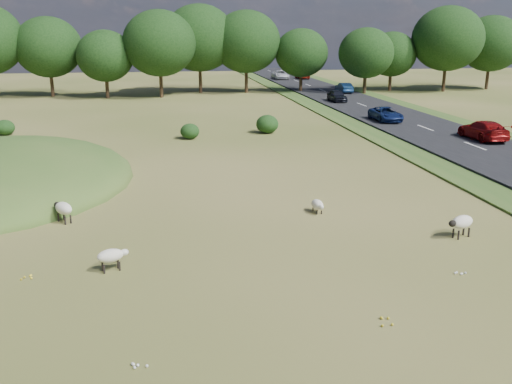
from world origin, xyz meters
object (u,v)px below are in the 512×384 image
sheep_2 (111,256)px  car_3 (386,114)px  car_2 (483,130)px  sheep_3 (318,205)px  car_1 (344,88)px  sheep_0 (63,208)px  car_4 (337,96)px  car_5 (280,75)px  sheep_1 (461,222)px  car_0 (302,75)px

sheep_2 → car_3: car_3 is taller
car_3 → car_2: bearing=-69.1°
sheep_3 → car_1: size_ratio=0.28×
sheep_0 → sheep_3: 11.56m
sheep_2 → car_2: bearing=19.2°
sheep_2 → car_4: bearing=45.2°
car_2 → car_4: 25.25m
car_4 → sheep_2: bearing=-116.3°
car_2 → car_5: bearing=-86.2°
sheep_1 → car_0: size_ratio=0.30×
sheep_1 → car_5: 76.76m
sheep_3 → car_0: bearing=160.5°
car_5 → car_0: bearing=-3.1°
sheep_2 → sheep_1: bearing=-13.9°
sheep_1 → car_0: car_0 is taller
sheep_2 → car_0: bearing=52.8°
sheep_3 → car_0: 73.92m
car_0 → car_4: car_4 is taller
sheep_0 → car_5: (24.80, 71.59, 0.31)m
sheep_3 → car_1: bearing=154.6°
sheep_2 → car_0: size_ratio=0.26×
car_0 → car_5: size_ratio=0.90×
sheep_1 → car_4: bearing=-122.6°
car_3 → car_5: 47.33m
car_1 → sheep_0: bearing=59.4°
car_3 → sheep_2: bearing=-126.5°
car_1 → car_2: size_ratio=0.80×
sheep_1 → car_5: car_5 is taller
sheep_0 → car_3: car_3 is taller
car_3 → car_5: car_5 is taller
sheep_1 → sheep_2: sheep_1 is taller
sheep_1 → car_0: (12.10, 76.10, 0.25)m
sheep_2 → car_5: (22.28, 77.43, 0.38)m
sheep_2 → car_5: 80.57m
car_0 → car_5: bearing=-3.1°
sheep_0 → sheep_1: (16.50, -4.72, 0.01)m
sheep_0 → sheep_3: (11.54, -0.54, -0.26)m
sheep_3 → car_5: bearing=163.4°
car_3 → car_4: car_4 is taller
car_5 → sheep_1: bearing=-96.2°
sheep_2 → car_3: 37.45m
sheep_2 → sheep_3: bearing=12.0°
sheep_1 → car_2: (12.10, 19.01, 0.31)m
sheep_1 → car_0: bearing=-120.9°
car_1 → car_2: car_2 is taller
car_4 → car_0: bearing=83.3°
sheep_1 → car_3: bearing=-127.9°
car_0 → car_5: (-3.80, 0.21, 0.05)m
car_4 → car_2: bearing=-81.3°
sheep_0 → car_1: bearing=-67.2°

